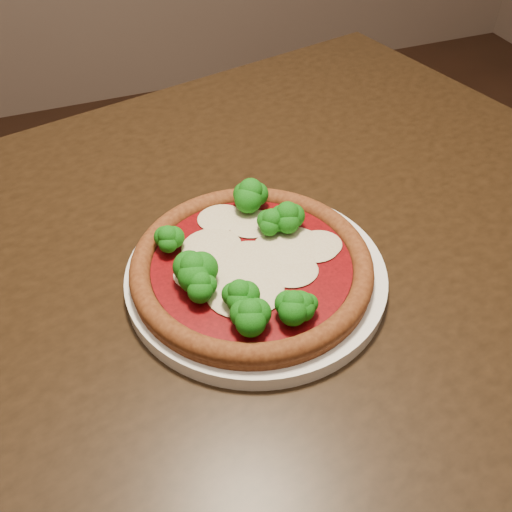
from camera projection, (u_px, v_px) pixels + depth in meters
name	position (u px, v px, depth m)	size (l,w,h in m)	color
dining_table	(244.00, 296.00, 0.78)	(1.26, 1.05, 0.75)	black
plate	(256.00, 276.00, 0.65)	(0.30, 0.30, 0.02)	white
pizza	(250.00, 263.00, 0.63)	(0.27, 0.27, 0.06)	brown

